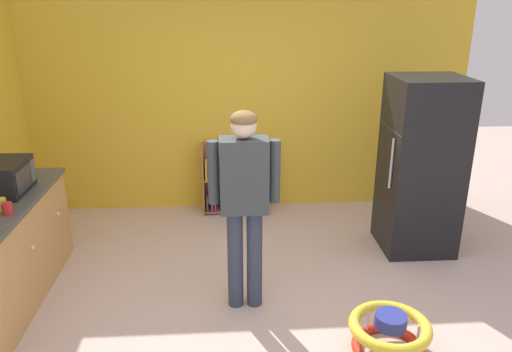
% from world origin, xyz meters
% --- Properties ---
extents(ground_plane, '(12.00, 12.00, 0.00)m').
position_xyz_m(ground_plane, '(0.00, 0.00, 0.00)').
color(ground_plane, beige).
rests_on(ground_plane, ground).
extents(back_wall, '(5.20, 0.06, 2.70)m').
position_xyz_m(back_wall, '(0.00, 2.33, 1.35)').
color(back_wall, gold).
rests_on(back_wall, ground).
extents(refrigerator, '(0.73, 0.68, 1.78)m').
position_xyz_m(refrigerator, '(1.67, 1.10, 0.89)').
color(refrigerator, black).
rests_on(refrigerator, ground).
extents(bookshelf, '(0.80, 0.28, 0.85)m').
position_xyz_m(bookshelf, '(-0.23, 2.14, 0.37)').
color(bookshelf, '#9E6737').
rests_on(bookshelf, ground).
extents(standing_person, '(0.57, 0.22, 1.69)m').
position_xyz_m(standing_person, '(-0.15, 0.14, 1.02)').
color(standing_person, '#323B50').
rests_on(standing_person, ground).
extents(baby_walker, '(0.60, 0.60, 0.32)m').
position_xyz_m(baby_walker, '(0.89, -0.54, 0.16)').
color(baby_walker, red).
rests_on(baby_walker, ground).
extents(microwave, '(0.37, 0.48, 0.28)m').
position_xyz_m(microwave, '(-2.18, 0.60, 1.04)').
color(microwave, black).
rests_on(microwave, kitchen_counter).
extents(blue_cup, '(0.08, 0.08, 0.09)m').
position_xyz_m(blue_cup, '(-2.17, 1.01, 0.95)').
color(blue_cup, '#345FBB').
rests_on(blue_cup, kitchen_counter).
extents(red_cup, '(0.08, 0.08, 0.09)m').
position_xyz_m(red_cup, '(-1.99, 0.13, 0.95)').
color(red_cup, red).
rests_on(red_cup, kitchen_counter).
extents(yellow_cup, '(0.08, 0.08, 0.09)m').
position_xyz_m(yellow_cup, '(-2.07, 0.22, 0.95)').
color(yellow_cup, yellow).
rests_on(yellow_cup, kitchen_counter).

